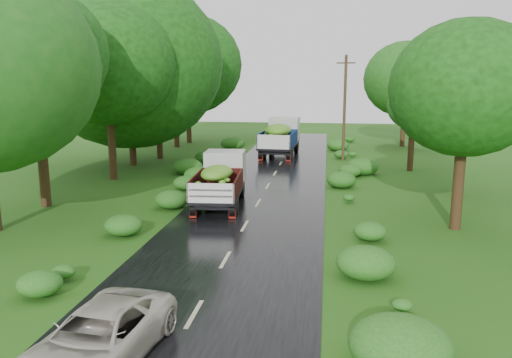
% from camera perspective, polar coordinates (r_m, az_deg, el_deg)
% --- Properties ---
extents(ground, '(120.00, 120.00, 0.00)m').
position_cam_1_polar(ground, '(13.37, -7.08, -15.12)').
color(ground, '#1E4D10').
rests_on(ground, ground).
extents(road, '(6.50, 80.00, 0.02)m').
position_cam_1_polar(road, '(17.87, -2.87, -8.10)').
color(road, black).
rests_on(road, ground).
extents(road_lines, '(0.12, 69.60, 0.00)m').
position_cam_1_polar(road_lines, '(18.79, -2.29, -7.07)').
color(road_lines, '#BFB78C').
rests_on(road_lines, road).
extents(truck_near, '(2.40, 5.80, 2.38)m').
position_cam_1_polar(truck_near, '(23.98, -4.07, 0.20)').
color(truck_near, black).
rests_on(truck_near, ground).
extents(truck_far, '(2.81, 7.04, 2.90)m').
position_cam_1_polar(truck_far, '(39.87, 2.85, 5.03)').
color(truck_far, black).
rests_on(truck_far, ground).
extents(car, '(2.41, 4.46, 1.19)m').
position_cam_1_polar(car, '(11.45, -17.54, -16.90)').
color(car, beige).
rests_on(car, road).
extents(utility_pole, '(1.36, 0.23, 7.75)m').
position_cam_1_polar(utility_pole, '(37.72, 10.09, 8.10)').
color(utility_pole, '#382616').
rests_on(utility_pole, ground).
extents(trees_left, '(5.36, 33.35, 9.43)m').
position_cam_1_polar(trees_left, '(35.73, -13.87, 12.51)').
color(trees_left, black).
rests_on(trees_left, ground).
extents(trees_right, '(5.22, 29.85, 7.77)m').
position_cam_1_polar(trees_right, '(33.98, 19.02, 9.81)').
color(trees_right, black).
rests_on(trees_right, ground).
extents(shrubs, '(11.90, 44.00, 0.70)m').
position_cam_1_polar(shrubs, '(26.35, 0.83, -0.99)').
color(shrubs, '#155B1A').
rests_on(shrubs, ground).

